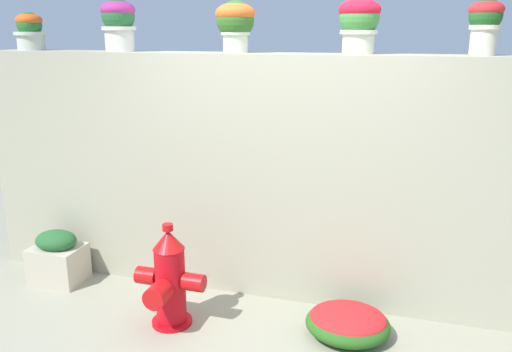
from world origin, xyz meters
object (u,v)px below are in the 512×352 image
(potted_plant_0, at_px, (30,30))
(planter_box, at_px, (58,257))
(flower_bush_left, at_px, (348,322))
(potted_plant_2, at_px, (235,21))
(fire_hydrant, at_px, (169,281))
(potted_plant_1, at_px, (118,21))
(potted_plant_4, at_px, (485,21))
(potted_plant_3, at_px, (359,20))

(potted_plant_0, xyz_separation_m, planter_box, (0.40, -0.46, -1.98))
(potted_plant_0, height_order, flower_bush_left, potted_plant_0)
(potted_plant_2, height_order, fire_hydrant, potted_plant_2)
(potted_plant_1, xyz_separation_m, potted_plant_4, (2.86, 0.05, -0.01))
(flower_bush_left, bearing_deg, fire_hydrant, -170.44)
(potted_plant_1, distance_m, fire_hydrant, 2.20)
(potted_plant_0, xyz_separation_m, potted_plant_3, (2.93, 0.00, 0.07))
(potted_plant_1, height_order, potted_plant_2, potted_plant_1)
(potted_plant_0, height_order, potted_plant_1, potted_plant_1)
(potted_plant_3, bearing_deg, potted_plant_2, -178.60)
(flower_bush_left, bearing_deg, potted_plant_3, 98.34)
(planter_box, bearing_deg, fire_hydrant, -16.61)
(potted_plant_4, relative_size, flower_bush_left, 0.62)
(flower_bush_left, bearing_deg, potted_plant_1, 164.81)
(potted_plant_0, distance_m, fire_hydrant, 2.64)
(potted_plant_0, height_order, potted_plant_3, potted_plant_3)
(potted_plant_1, height_order, planter_box, potted_plant_1)
(potted_plant_0, relative_size, potted_plant_3, 0.80)
(potted_plant_4, bearing_deg, potted_plant_3, 179.73)
(potted_plant_1, relative_size, fire_hydrant, 0.52)
(potted_plant_4, xyz_separation_m, flower_bush_left, (-0.78, -0.62, -2.15))
(potted_plant_3, xyz_separation_m, planter_box, (-2.53, -0.46, -2.04))
(potted_plant_1, distance_m, planter_box, 2.15)
(potted_plant_1, bearing_deg, potted_plant_2, 1.68)
(potted_plant_2, bearing_deg, planter_box, -164.44)
(potted_plant_0, bearing_deg, potted_plant_2, -0.60)
(fire_hydrant, relative_size, flower_bush_left, 1.31)
(potted_plant_4, bearing_deg, planter_box, -172.39)
(fire_hydrant, bearing_deg, potted_plant_2, 71.68)
(potted_plant_3, height_order, planter_box, potted_plant_3)
(potted_plant_0, distance_m, potted_plant_4, 3.80)
(potted_plant_0, bearing_deg, potted_plant_1, -3.09)
(fire_hydrant, bearing_deg, potted_plant_4, 21.69)
(potted_plant_1, distance_m, potted_plant_2, 1.03)
(potted_plant_2, xyz_separation_m, potted_plant_3, (0.97, 0.02, 0.00))
(potted_plant_0, bearing_deg, potted_plant_4, -0.01)
(potted_plant_4, distance_m, planter_box, 3.99)
(potted_plant_3, bearing_deg, flower_bush_left, -81.66)
(potted_plant_3, height_order, potted_plant_4, potted_plant_3)
(potted_plant_2, bearing_deg, fire_hydrant, -108.32)
(potted_plant_2, distance_m, planter_box, 2.61)
(potted_plant_4, bearing_deg, potted_plant_0, 179.99)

